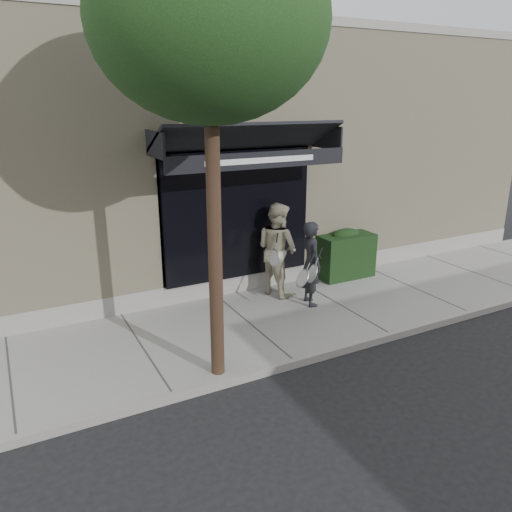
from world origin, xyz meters
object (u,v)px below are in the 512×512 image
pedestrian_front (311,264)px  pedestrian_back (277,249)px  street_tree (209,20)px  hedge (345,254)px

pedestrian_front → pedestrian_back: pedestrian_back is taller
street_tree → pedestrian_front: 5.07m
pedestrian_front → pedestrian_back: size_ratio=0.87×
hedge → pedestrian_front: (-1.61, -1.00, 0.31)m
pedestrian_front → pedestrian_back: (-0.30, 0.82, 0.13)m
hedge → street_tree: size_ratio=0.21×
hedge → pedestrian_front: bearing=-148.1°
street_tree → pedestrian_front: street_tree is taller
hedge → street_tree: (-4.30, -2.55, 4.32)m
street_tree → pedestrian_back: street_tree is taller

